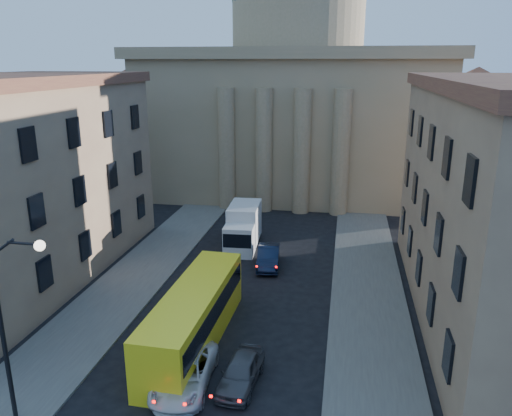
{
  "coord_description": "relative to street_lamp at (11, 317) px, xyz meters",
  "views": [
    {
      "loc": [
        6.47,
        -8.59,
        15.57
      ],
      "look_at": [
        1.32,
        19.82,
        7.06
      ],
      "focal_mm": 35.0,
      "sensor_mm": 36.0,
      "label": 1
    }
  ],
  "objects": [
    {
      "name": "car_left_mid",
      "position": [
        6.17,
        3.77,
        -4.52
      ],
      "size": [
        2.89,
        5.66,
        1.53
      ],
      "primitive_type": "imported",
      "rotation": [
        0.0,
        0.0,
        0.06
      ],
      "color": "silver",
      "rests_on": "ground"
    },
    {
      "name": "church",
      "position": [
        6.97,
        47.47,
        6.59
      ],
      "size": [
        68.02,
        28.76,
        36.6
      ],
      "color": "#847351",
      "rests_on": "ground"
    },
    {
      "name": "car_right_far",
      "position": [
        8.86,
        4.43,
        -4.56
      ],
      "size": [
        2.03,
        4.4,
        1.46
      ],
      "primitive_type": "imported",
      "rotation": [
        0.0,
        0.0,
        -0.07
      ],
      "color": "#434448",
      "rests_on": "ground"
    },
    {
      "name": "box_truck",
      "position": [
        4.99,
        23.7,
        -3.63
      ],
      "size": [
        2.83,
        6.5,
        3.5
      ],
      "rotation": [
        0.0,
        0.0,
        0.05
      ],
      "color": "silver",
      "rests_on": "ground"
    },
    {
      "name": "sidewalk_left",
      "position": [
        -1.53,
        10.0,
        -5.21
      ],
      "size": [
        5.0,
        60.0,
        0.15
      ],
      "primitive_type": "cube",
      "color": "#52504B",
      "rests_on": "ground"
    },
    {
      "name": "city_bus",
      "position": [
        5.46,
        7.77,
        -3.5
      ],
      "size": [
        3.02,
        11.83,
        3.31
      ],
      "rotation": [
        0.0,
        0.0,
        -0.03
      ],
      "color": "yellow",
      "rests_on": "ground"
    },
    {
      "name": "sidewalk_right",
      "position": [
        15.47,
        10.0,
        -5.21
      ],
      "size": [
        5.0,
        60.0,
        0.15
      ],
      "primitive_type": "cube",
      "color": "#52504B",
      "rests_on": "ground"
    },
    {
      "name": "car_right_distant",
      "position": [
        7.89,
        19.57,
        -4.5
      ],
      "size": [
        2.13,
        4.89,
        1.56
      ],
      "primitive_type": "imported",
      "rotation": [
        0.0,
        0.0,
        0.1
      ],
      "color": "black",
      "rests_on": "ground"
    },
    {
      "name": "building_left",
      "position": [
        -10.03,
        14.0,
        2.14
      ],
      "size": [
        11.6,
        26.6,
        14.7
      ],
      "color": "#A0805E",
      "rests_on": "ground"
    },
    {
      "name": "street_lamp",
      "position": [
        0.0,
        0.0,
        0.0
      ],
      "size": [
        2.62,
        0.44,
        8.83
      ],
      "color": "black",
      "rests_on": "ground"
    }
  ]
}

